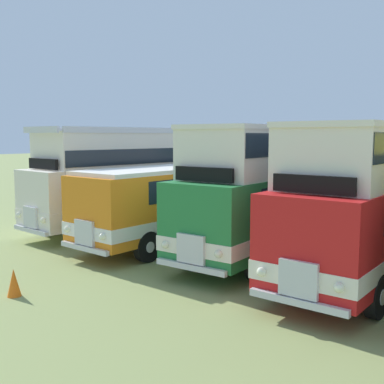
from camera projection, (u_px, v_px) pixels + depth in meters
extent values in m
cube|color=silver|center=(136.00, 190.00, 21.59)|extent=(3.00, 10.56, 2.30)
cube|color=silver|center=(136.00, 203.00, 21.66)|extent=(3.04, 10.60, 0.44)
cube|color=#19232D|center=(142.00, 176.00, 21.81)|extent=(2.91, 8.16, 0.76)
cube|color=#19232D|center=(32.00, 184.00, 17.69)|extent=(2.20, 0.21, 0.90)
cube|color=silver|center=(31.00, 217.00, 17.76)|extent=(0.90, 0.16, 0.80)
cube|color=silver|center=(31.00, 230.00, 17.80)|extent=(2.30, 0.25, 0.16)
sphere|color=#EAEACC|center=(43.00, 220.00, 17.16)|extent=(0.22, 0.22, 0.22)
sphere|color=#EAEACC|center=(19.00, 215.00, 18.35)|extent=(0.22, 0.22, 0.22)
cube|color=silver|center=(139.00, 148.00, 21.55)|extent=(2.85, 9.66, 1.50)
cube|color=silver|center=(41.00, 130.00, 17.78)|extent=(2.40, 0.21, 0.24)
cube|color=silver|center=(200.00, 131.00, 24.61)|extent=(2.40, 0.21, 0.24)
cube|color=silver|center=(157.00, 131.00, 20.65)|extent=(0.56, 9.55, 0.24)
cube|color=silver|center=(122.00, 131.00, 22.25)|extent=(0.56, 9.55, 0.24)
cube|color=#19232D|center=(140.00, 155.00, 21.58)|extent=(2.89, 9.56, 0.64)
cube|color=black|center=(43.00, 164.00, 17.97)|extent=(1.90, 0.21, 0.40)
cylinder|color=black|center=(86.00, 230.00, 18.28)|extent=(0.33, 1.05, 1.04)
cylinder|color=silver|center=(88.00, 230.00, 18.18)|extent=(0.04, 0.36, 0.36)
cylinder|color=black|center=(53.00, 223.00, 19.81)|extent=(0.33, 1.05, 1.04)
cylinder|color=silver|center=(51.00, 222.00, 19.91)|extent=(0.04, 0.36, 0.36)
cylinder|color=black|center=(203.00, 209.00, 23.49)|extent=(0.33, 1.05, 1.04)
cylinder|color=silver|center=(206.00, 209.00, 23.39)|extent=(0.04, 0.36, 0.36)
cylinder|color=black|center=(171.00, 205.00, 25.02)|extent=(0.33, 1.05, 1.04)
cylinder|color=silver|center=(169.00, 204.00, 25.12)|extent=(0.04, 0.36, 0.36)
cube|color=orange|center=(196.00, 197.00, 19.13)|extent=(2.62, 11.10, 2.30)
cube|color=white|center=(196.00, 211.00, 19.20)|extent=(2.66, 11.14, 0.44)
cube|color=#19232D|center=(202.00, 181.00, 19.36)|extent=(2.62, 8.70, 0.76)
cube|color=#19232D|center=(86.00, 193.00, 14.87)|extent=(2.20, 0.12, 0.90)
cube|color=silver|center=(84.00, 233.00, 14.94)|extent=(0.90, 0.13, 0.80)
cube|color=silver|center=(84.00, 248.00, 14.97)|extent=(2.30, 0.17, 0.16)
sphere|color=#EAEACC|center=(102.00, 237.00, 14.36)|extent=(0.22, 0.22, 0.22)
sphere|color=#EAEACC|center=(67.00, 229.00, 15.50)|extent=(0.22, 0.22, 0.22)
cube|color=white|center=(196.00, 167.00, 18.98)|extent=(2.58, 10.70, 0.14)
cylinder|color=black|center=(147.00, 247.00, 15.53)|extent=(0.29, 1.04, 1.04)
cylinder|color=silver|center=(150.00, 247.00, 15.44)|extent=(0.02, 0.36, 0.36)
cylinder|color=black|center=(102.00, 237.00, 17.00)|extent=(0.29, 1.04, 1.04)
cylinder|color=silver|center=(100.00, 237.00, 17.09)|extent=(0.02, 0.36, 0.36)
cylinder|color=black|center=(267.00, 216.00, 21.38)|extent=(0.29, 1.04, 1.04)
cylinder|color=silver|center=(270.00, 217.00, 21.29)|extent=(0.02, 0.36, 0.36)
cylinder|color=black|center=(226.00, 211.00, 22.84)|extent=(0.29, 1.04, 1.04)
cylinder|color=silver|center=(224.00, 211.00, 22.94)|extent=(0.02, 0.36, 0.36)
cube|color=#237538|center=(273.00, 206.00, 16.66)|extent=(3.01, 9.87, 2.30)
cube|color=silver|center=(273.00, 222.00, 16.73)|extent=(3.05, 9.91, 0.44)
cube|color=#19232D|center=(278.00, 188.00, 16.91)|extent=(2.91, 7.47, 0.76)
cube|color=#19232D|center=(193.00, 203.00, 12.72)|extent=(2.20, 0.22, 0.90)
cube|color=silver|center=(191.00, 249.00, 12.78)|extent=(0.91, 0.17, 0.80)
cube|color=silver|center=(190.00, 267.00, 12.82)|extent=(2.30, 0.26, 0.16)
sphere|color=#EAEACC|center=(218.00, 254.00, 12.25)|extent=(0.22, 0.22, 0.22)
sphere|color=#EAEACC|center=(165.00, 245.00, 13.30)|extent=(0.22, 0.22, 0.22)
cube|color=silver|center=(277.00, 152.00, 16.63)|extent=(2.86, 8.96, 1.50)
cube|color=silver|center=(278.00, 129.00, 16.54)|extent=(2.93, 9.07, 0.14)
cube|color=#19232D|center=(278.00, 143.00, 16.60)|extent=(2.90, 8.87, 0.68)
cube|color=black|center=(204.00, 174.00, 13.03)|extent=(1.90, 0.22, 0.40)
cylinder|color=black|center=(257.00, 263.00, 13.50)|extent=(0.33, 1.05, 1.04)
cylinder|color=silver|center=(262.00, 264.00, 13.41)|extent=(0.04, 0.36, 0.36)
cylinder|color=black|center=(193.00, 252.00, 14.85)|extent=(0.33, 1.05, 1.04)
cylinder|color=silver|center=(189.00, 251.00, 14.94)|extent=(0.04, 0.36, 0.36)
cylinder|color=black|center=(334.00, 228.00, 18.59)|extent=(0.33, 1.05, 1.04)
cylinder|color=silver|center=(338.00, 229.00, 18.50)|extent=(0.04, 0.36, 0.36)
cylinder|color=black|center=(281.00, 222.00, 19.94)|extent=(0.33, 1.05, 1.04)
cylinder|color=silver|center=(277.00, 222.00, 20.02)|extent=(0.04, 0.36, 0.36)
cube|color=red|center=(379.00, 217.00, 14.32)|extent=(2.67, 11.00, 2.30)
cube|color=silver|center=(378.00, 236.00, 14.39)|extent=(2.71, 11.04, 0.44)
cube|color=#19232D|center=(384.00, 196.00, 14.56)|extent=(2.67, 8.60, 0.76)
cube|color=#19232D|center=(302.00, 221.00, 10.02)|extent=(2.20, 0.13, 0.90)
cube|color=silver|center=(298.00, 279.00, 10.08)|extent=(0.90, 0.13, 0.80)
cube|color=silver|center=(297.00, 302.00, 10.12)|extent=(2.30, 0.18, 0.16)
sphere|color=#EAEACC|center=(339.00, 288.00, 9.52)|extent=(0.22, 0.22, 0.22)
sphere|color=#EAEACC|center=(261.00, 272.00, 10.63)|extent=(0.22, 0.22, 0.22)
cube|color=black|center=(313.00, 184.00, 10.31)|extent=(1.90, 0.15, 0.40)
cylinder|color=black|center=(376.00, 296.00, 10.73)|extent=(0.30, 1.04, 1.04)
cylinder|color=silver|center=(383.00, 297.00, 10.64)|extent=(0.03, 0.36, 0.36)
cylinder|color=black|center=(285.00, 277.00, 12.14)|extent=(0.30, 1.04, 1.04)
cylinder|color=silver|center=(280.00, 276.00, 12.24)|extent=(0.03, 0.36, 0.36)
cylinder|color=black|center=(376.00, 231.00, 18.03)|extent=(0.30, 1.04, 1.04)
cylinder|color=silver|center=(372.00, 231.00, 18.12)|extent=(0.03, 0.36, 0.36)
cone|color=orange|center=(14.00, 283.00, 12.21)|extent=(0.36, 0.36, 0.73)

